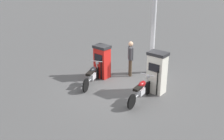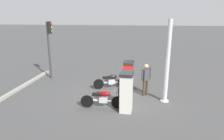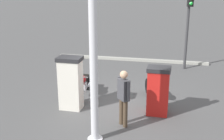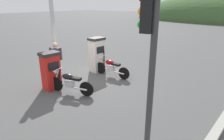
# 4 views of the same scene
# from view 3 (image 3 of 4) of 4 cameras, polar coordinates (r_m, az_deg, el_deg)

# --- Properties ---
(ground_plane) EXTENTS (120.00, 120.00, 0.00)m
(ground_plane) POSITION_cam_3_polar(r_m,az_deg,el_deg) (9.85, 0.64, -6.86)
(ground_plane) COLOR #4C4C4C
(fuel_pump_near) EXTENTS (0.62, 0.74, 1.52)m
(fuel_pump_near) POSITION_cam_3_polar(r_m,az_deg,el_deg) (9.09, 8.87, -3.95)
(fuel_pump_near) COLOR red
(fuel_pump_near) RESTS_ON ground
(fuel_pump_far) EXTENTS (0.63, 0.79, 1.72)m
(fuel_pump_far) POSITION_cam_3_polar(r_m,az_deg,el_deg) (9.43, -7.97, -2.46)
(fuel_pump_far) COLOR silver
(fuel_pump_far) RESTS_ON ground
(motorcycle_near_pump) EXTENTS (1.85, 0.73, 0.92)m
(motorcycle_near_pump) POSITION_cam_3_polar(r_m,az_deg,el_deg) (10.07, 7.94, -3.62)
(motorcycle_near_pump) COLOR black
(motorcycle_near_pump) RESTS_ON ground
(motorcycle_far_pump) EXTENTS (1.92, 0.56, 0.92)m
(motorcycle_far_pump) POSITION_cam_3_polar(r_m,az_deg,el_deg) (10.46, -5.51, -2.80)
(motorcycle_far_pump) COLOR black
(motorcycle_far_pump) RESTS_ON ground
(attendant_person) EXTENTS (0.50, 0.43, 1.64)m
(attendant_person) POSITION_cam_3_polar(r_m,az_deg,el_deg) (8.24, 2.25, -4.80)
(attendant_person) COLOR #473828
(attendant_person) RESTS_ON ground
(roadside_traffic_light) EXTENTS (0.40, 0.28, 3.56)m
(roadside_traffic_light) POSITION_cam_3_polar(r_m,az_deg,el_deg) (13.53, 14.59, 10.09)
(roadside_traffic_light) COLOR #38383A
(roadside_traffic_light) RESTS_ON ground
(canopy_support_pole) EXTENTS (0.40, 0.40, 3.82)m
(canopy_support_pole) POSITION_cam_3_polar(r_m,az_deg,el_deg) (7.20, -3.53, -0.57)
(canopy_support_pole) COLOR silver
(canopy_support_pole) RESTS_ON ground
(road_edge_kerb) EXTENTS (0.68, 7.60, 0.12)m
(road_edge_kerb) POSITION_cam_3_polar(r_m,az_deg,el_deg) (15.05, 3.67, 2.06)
(road_edge_kerb) COLOR #9E9E93
(road_edge_kerb) RESTS_ON ground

